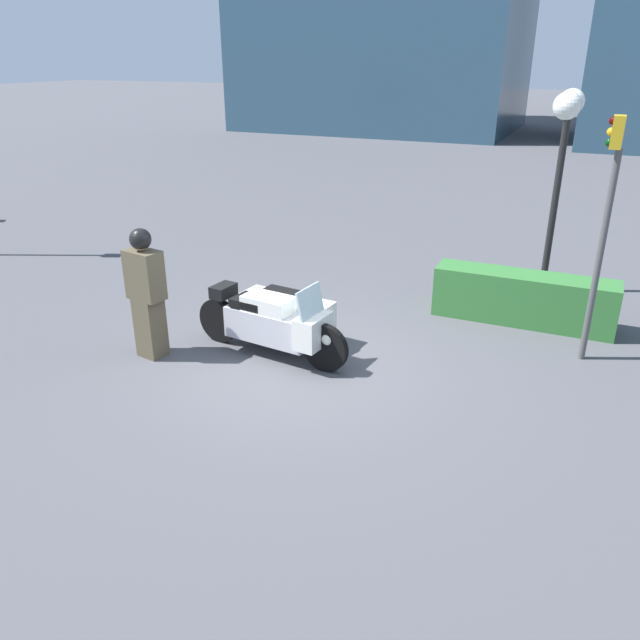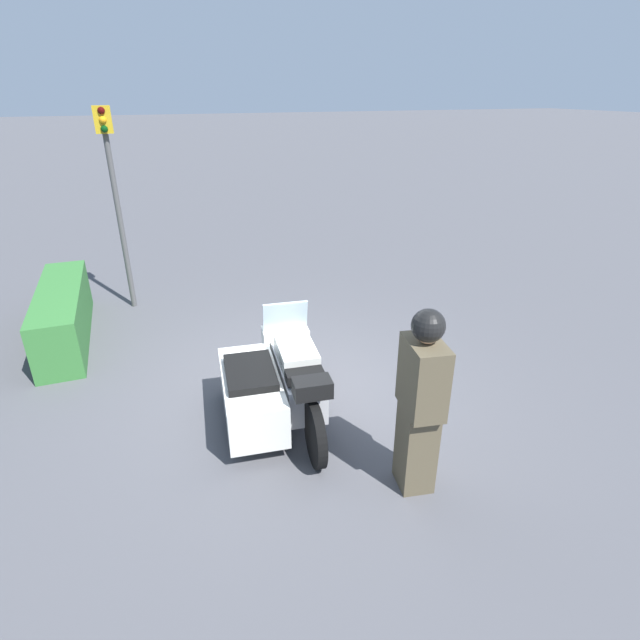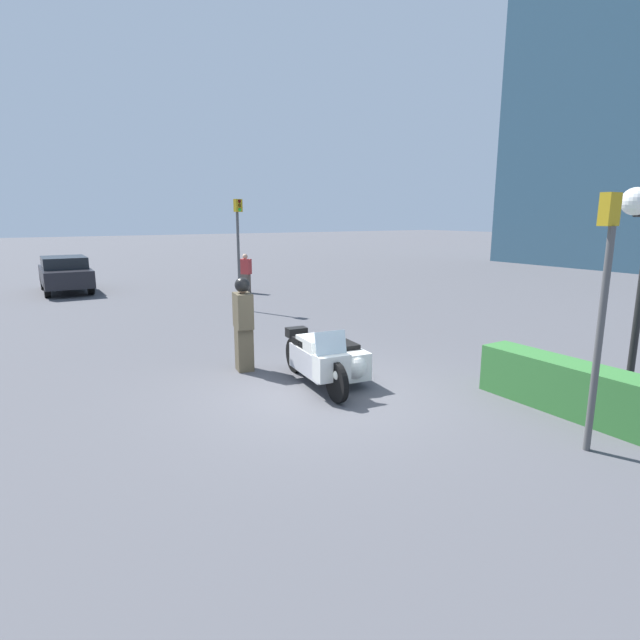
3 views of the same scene
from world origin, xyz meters
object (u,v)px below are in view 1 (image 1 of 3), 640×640
(officer_rider, at_px, (146,291))
(twin_lamp_post, at_px, (566,127))
(hedge_bush_curbside, at_px, (523,298))
(traffic_light_near, at_px, (606,207))
(police_motorcycle, at_px, (283,318))

(officer_rider, distance_m, twin_lamp_post, 7.31)
(officer_rider, relative_size, twin_lamp_post, 0.54)
(officer_rider, bearing_deg, hedge_bush_curbside, -43.81)
(officer_rider, xyz_separation_m, hedge_bush_curbside, (4.70, 3.44, -0.59))
(hedge_bush_curbside, height_order, traffic_light_near, traffic_light_near)
(police_motorcycle, height_order, twin_lamp_post, twin_lamp_post)
(twin_lamp_post, bearing_deg, hedge_bush_curbside, -95.60)
(police_motorcycle, xyz_separation_m, twin_lamp_post, (3.25, 4.12, 2.44))
(officer_rider, relative_size, hedge_bush_curbside, 0.67)
(officer_rider, height_order, traffic_light_near, traffic_light_near)
(hedge_bush_curbside, height_order, twin_lamp_post, twin_lamp_post)
(police_motorcycle, relative_size, traffic_light_near, 0.76)
(twin_lamp_post, bearing_deg, traffic_light_near, -73.56)
(officer_rider, bearing_deg, police_motorcycle, -48.86)
(officer_rider, height_order, hedge_bush_curbside, officer_rider)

